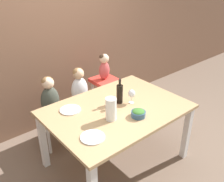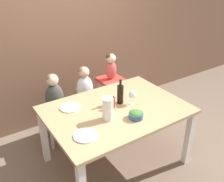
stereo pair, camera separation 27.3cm
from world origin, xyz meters
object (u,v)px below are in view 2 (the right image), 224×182
person_child_center (85,84)px  wine_glass_near (132,95)px  chair_right_highchair (111,88)px  chair_far_left (57,114)px  paper_towel_roll (108,109)px  chair_far_center (86,105)px  person_baby_right (111,65)px  wine_bottle (120,94)px  dinner_plate_front_left (86,136)px  person_child_left (54,93)px  salad_bowl_large (136,115)px  dinner_plate_back_left (70,107)px

person_child_center → wine_glass_near: bearing=-77.7°
chair_right_highchair → wine_glass_near: size_ratio=4.23×
chair_far_left → person_child_center: (0.44, 0.00, 0.33)m
paper_towel_roll → chair_far_center: bearing=76.7°
wine_glass_near → person_baby_right: bearing=72.7°
person_child_center → wine_glass_near: person_child_center is taller
chair_far_left → wine_bottle: wine_bottle is taller
chair_far_left → dinner_plate_front_left: 1.12m
paper_towel_roll → wine_glass_near: paper_towel_roll is taller
person_child_left → wine_bottle: wine_bottle is taller
person_child_left → person_child_center: size_ratio=1.00×
wine_bottle → salad_bowl_large: (-0.05, -0.35, -0.08)m
person_child_left → dinner_plate_front_left: bearing=-95.8°
chair_far_center → chair_far_left: bearing=180.0°
chair_right_highchair → wine_glass_near: (-0.25, -0.82, 0.33)m
chair_far_left → chair_far_center: size_ratio=1.00×
chair_far_center → dinner_plate_back_left: bearing=-131.4°
chair_far_left → person_child_left: size_ratio=0.94×
chair_right_highchair → wine_glass_near: wine_glass_near is taller
chair_far_left → person_child_center: size_ratio=0.94×
person_child_center → paper_towel_roll: size_ratio=2.07×
wine_bottle → paper_towel_roll: size_ratio=1.20×
chair_far_left → dinner_plate_back_left: 0.63m
person_baby_right → wine_bottle: bearing=-116.0°
wine_glass_near → dinner_plate_back_left: size_ratio=0.72×
paper_towel_roll → dinner_plate_front_left: size_ratio=1.05×
person_baby_right → chair_far_center: bearing=-179.8°
paper_towel_roll → salad_bowl_large: 0.30m
chair_far_left → chair_far_center: 0.44m
chair_right_highchair → person_baby_right: 0.36m
chair_right_highchair → dinner_plate_front_left: size_ratio=3.03×
salad_bowl_large → dinner_plate_front_left: 0.58m
person_baby_right → wine_glass_near: (-0.25, -0.82, -0.04)m
person_child_left → paper_towel_roll: (0.22, -0.93, 0.16)m
person_child_center → chair_right_highchair: bearing=-0.1°
chair_far_center → chair_right_highchair: size_ratio=0.68×
person_child_center → salad_bowl_large: person_child_center is taller
paper_towel_roll → dinner_plate_back_left: size_ratio=1.05×
chair_far_center → wine_glass_near: 0.96m
wine_bottle → salad_bowl_large: wine_bottle is taller
person_baby_right → chair_right_highchair: bearing=-90.0°
chair_right_highchair → person_child_left: bearing=179.9°
person_child_left → salad_bowl_large: 1.17m
dinner_plate_front_left → dinner_plate_back_left: same height
wine_bottle → person_child_left: bearing=125.4°
chair_far_left → dinner_plate_back_left: size_ratio=2.05×
person_child_center → wine_bottle: 0.75m
paper_towel_roll → chair_right_highchair: bearing=54.9°
chair_far_left → person_child_center: bearing=0.1°
wine_bottle → dinner_plate_back_left: size_ratio=1.27×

